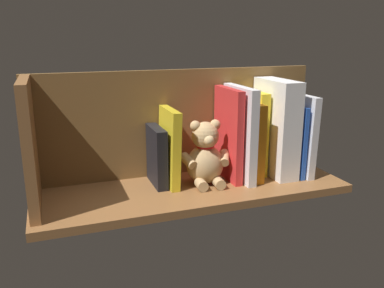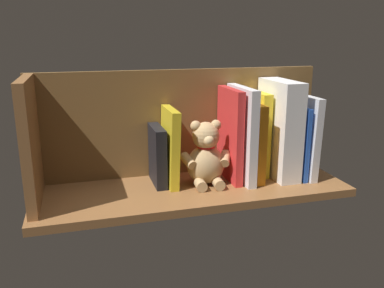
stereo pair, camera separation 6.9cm
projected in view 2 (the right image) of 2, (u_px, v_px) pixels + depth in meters
The scene contains 13 objects.
ground_plane at pixel (192, 189), 113.37cm from camera, with size 85.64×29.08×2.20cm, color brown.
shelf_back_panel at pixel (181, 122), 120.32cm from camera, with size 85.64×1.50×31.20cm, color brown.
shelf_side_divider at pixel (31, 142), 98.20cm from camera, with size 2.40×23.08×31.20cm, color brown.
book_0 at pixel (301, 135), 120.44cm from camera, with size 2.20×18.88×23.97cm, color silver.
book_1 at pixel (292, 140), 120.50cm from camera, with size 1.28×18.14×21.18cm, color blue.
dictionary_thick_white at pixel (279, 129), 118.30cm from camera, with size 6.23×18.07×28.34cm, color white.
book_2 at pixel (258, 134), 120.22cm from camera, with size 2.82×12.16×24.73cm, color yellow.
book_3 at pixel (250, 140), 117.46cm from camera, with size 2.45×16.87×22.40cm, color orange.
book_4 at pixel (241, 134), 115.40cm from camera, with size 2.47×18.19×26.89cm, color silver.
book_5 at pixel (230, 135), 115.62cm from camera, with size 2.16×16.10×26.42cm, color red.
teddy_bear at pixel (206, 156), 112.70cm from camera, with size 14.82×12.13×18.30cm.
book_6 at pixel (170, 147), 112.56cm from camera, with size 2.41×14.26×21.43cm, color yellow.
book_7 at pixel (157, 155), 113.06cm from camera, with size 2.98×12.66×16.42cm, color black.
Camera 2 is at (28.87, 101.88, 41.36)cm, focal length 37.85 mm.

